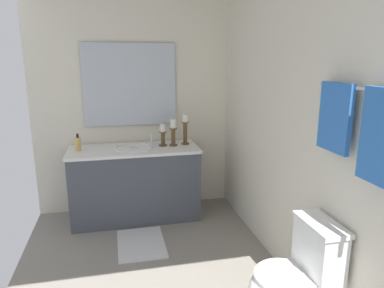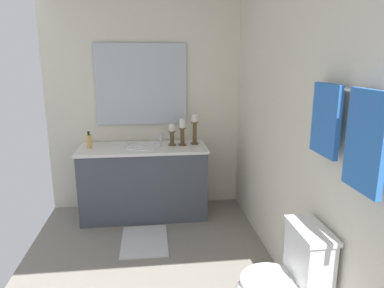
# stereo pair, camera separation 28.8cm
# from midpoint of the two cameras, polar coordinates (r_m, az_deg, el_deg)

# --- Properties ---
(floor) EXTENTS (2.83, 2.21, 0.02)m
(floor) POSITION_cam_midpoint_polar(r_m,az_deg,el_deg) (3.15, -4.28, -19.79)
(floor) COLOR gray
(floor) RESTS_ON ground
(wall_back) EXTENTS (2.83, 0.04, 2.45)m
(wall_back) POSITION_cam_midpoint_polar(r_m,az_deg,el_deg) (2.93, 17.48, 3.23)
(wall_back) COLOR silver
(wall_back) RESTS_ON ground
(wall_left) EXTENTS (0.04, 2.21, 2.45)m
(wall_left) POSITION_cam_midpoint_polar(r_m,az_deg,el_deg) (4.07, -5.53, 6.58)
(wall_left) COLOR silver
(wall_left) RESTS_ON ground
(vanity_cabinet) EXTENTS (0.58, 1.39, 0.79)m
(vanity_cabinet) POSITION_cam_midpoint_polar(r_m,az_deg,el_deg) (3.94, -5.71, -6.04)
(vanity_cabinet) COLOR #474C56
(vanity_cabinet) RESTS_ON ground
(sink_basin) EXTENTS (0.40, 0.40, 0.24)m
(sink_basin) POSITION_cam_midpoint_polar(r_m,az_deg,el_deg) (3.84, -5.82, -1.02)
(sink_basin) COLOR white
(sink_basin) RESTS_ON vanity_cabinet
(mirror) EXTENTS (0.02, 1.01, 0.90)m
(mirror) POSITION_cam_midpoint_polar(r_m,az_deg,el_deg) (4.00, -6.16, 9.55)
(mirror) COLOR silver
(candle_holder_tall) EXTENTS (0.09, 0.09, 0.33)m
(candle_holder_tall) POSITION_cam_midpoint_polar(r_m,az_deg,el_deg) (3.89, 2.55, 2.52)
(candle_holder_tall) COLOR brown
(candle_holder_tall) RESTS_ON vanity_cabinet
(candle_holder_short) EXTENTS (0.09, 0.09, 0.29)m
(candle_holder_short) POSITION_cam_midpoint_polar(r_m,az_deg,el_deg) (3.84, 0.57, 2.05)
(candle_holder_short) COLOR brown
(candle_holder_short) RESTS_ON vanity_cabinet
(candle_holder_mid) EXTENTS (0.09, 0.09, 0.24)m
(candle_holder_mid) POSITION_cam_midpoint_polar(r_m,az_deg,el_deg) (3.85, -1.14, 1.61)
(candle_holder_mid) COLOR brown
(candle_holder_mid) RESTS_ON vanity_cabinet
(soap_bottle) EXTENTS (0.06, 0.06, 0.18)m
(soap_bottle) POSITION_cam_midpoint_polar(r_m,az_deg,el_deg) (3.86, -14.33, 0.42)
(soap_bottle) COLOR #E5B259
(soap_bottle) RESTS_ON vanity_cabinet
(toilet) EXTENTS (0.39, 0.54, 0.75)m
(toilet) POSITION_cam_midpoint_polar(r_m,az_deg,el_deg) (2.42, 18.05, -21.22)
(toilet) COLOR white
(toilet) RESTS_ON ground
(towel_bar) EXTENTS (0.76, 0.02, 0.02)m
(towel_bar) POSITION_cam_midpoint_polar(r_m,az_deg,el_deg) (2.00, 28.28, 7.70)
(towel_bar) COLOR silver
(towel_near_vanity) EXTENTS (0.28, 0.03, 0.41)m
(towel_near_vanity) POSITION_cam_midpoint_polar(r_m,az_deg,el_deg) (2.17, 24.50, 3.56)
(towel_near_vanity) COLOR blue
(towel_near_vanity) RESTS_ON towel_bar
(towel_center) EXTENTS (0.28, 0.03, 0.48)m
(towel_center) POSITION_cam_midpoint_polar(r_m,az_deg,el_deg) (1.86, 30.37, 0.28)
(towel_center) COLOR blue
(towel_center) RESTS_ON towel_bar
(bath_mat) EXTENTS (0.60, 0.44, 0.02)m
(bath_mat) POSITION_cam_midpoint_polar(r_m,az_deg,el_deg) (3.53, -5.32, -15.43)
(bath_mat) COLOR silver
(bath_mat) RESTS_ON ground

